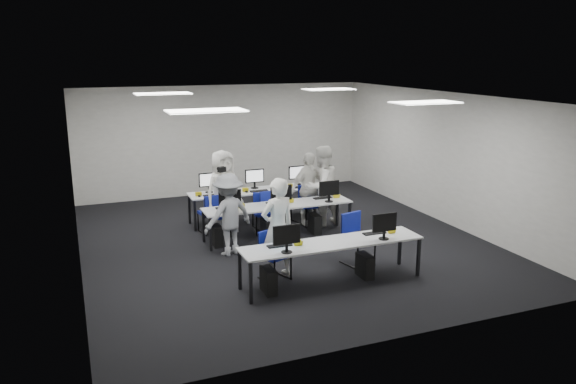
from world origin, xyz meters
name	(u,v)px	position (x,y,z in m)	size (l,w,h in m)	color
room	(281,171)	(0.00, 0.00, 1.50)	(9.00, 9.02, 3.00)	black
ceiling_panels	(281,98)	(0.00, 0.00, 2.98)	(5.20, 4.60, 0.02)	white
desk_front	(332,245)	(0.00, -2.40, 0.68)	(3.20, 0.70, 0.73)	silver
desk_mid	(278,207)	(0.00, 0.20, 0.68)	(3.20, 0.70, 0.73)	silver
desk_back	(257,192)	(0.00, 1.60, 0.68)	(3.20, 0.70, 0.73)	silver
equipment_front	(322,265)	(-0.19, -2.42, 0.36)	(2.51, 0.41, 1.19)	#0D6CB4
equipment_mid	(270,223)	(-0.19, 0.18, 0.36)	(2.91, 0.41, 1.19)	white
equipment_back	(265,204)	(0.19, 1.62, 0.36)	(2.91, 0.41, 1.19)	white
chair_0	(274,264)	(-0.86, -1.90, 0.27)	(0.56, 0.58, 0.86)	navy
chair_1	(357,249)	(0.83, -1.79, 0.30)	(0.57, 0.60, 0.96)	navy
chair_2	(219,223)	(-1.13, 0.83, 0.27)	(0.44, 0.47, 0.84)	navy
chair_3	(264,220)	(-0.17, 0.65, 0.27)	(0.50, 0.53, 0.86)	navy
chair_4	(310,212)	(1.01, 0.82, 0.28)	(0.45, 0.49, 0.90)	navy
chair_5	(210,220)	(-1.26, 1.09, 0.27)	(0.50, 0.53, 0.87)	navy
chair_6	(265,216)	(-0.04, 0.92, 0.28)	(0.49, 0.52, 0.90)	navy
chair_7	(303,211)	(0.96, 1.11, 0.26)	(0.50, 0.52, 0.82)	navy
handbag	(228,203)	(-1.09, 0.19, 0.87)	(0.35, 0.22, 0.29)	#A77F56
student_0	(278,228)	(-0.76, -1.78, 0.89)	(0.65, 0.43, 1.78)	silver
student_1	(321,186)	(1.23, 0.68, 0.92)	(0.89, 0.70, 1.84)	silver
student_2	(223,192)	(-0.96, 1.03, 0.91)	(0.89, 0.58, 1.82)	silver
student_3	(308,189)	(0.98, 0.87, 0.84)	(0.98, 0.41, 1.67)	silver
photographer	(228,215)	(-1.25, -0.40, 0.81)	(1.05, 0.60, 1.62)	gray
dslr_camera	(222,169)	(-1.31, -0.23, 1.67)	(0.14, 0.18, 0.10)	black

